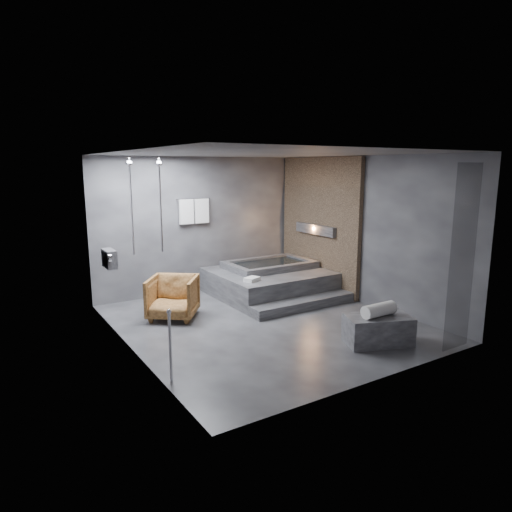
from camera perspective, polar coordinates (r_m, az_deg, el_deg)
room at (r=7.82m, az=2.59°, el=4.75°), size 5.00×5.04×2.82m
tub_deck at (r=9.43m, az=1.61°, el=-3.29°), size 2.20×2.00×0.50m
tub_step at (r=8.56m, az=6.02°, el=-5.98°), size 2.20×0.36×0.18m
concrete_bench at (r=7.09m, az=15.01°, el=-8.91°), size 1.08×0.84×0.43m
driftwood_chair at (r=8.06m, az=-10.35°, el=-5.11°), size 1.12×1.13×0.74m
rolled_towel at (r=6.97m, az=15.12°, el=-6.52°), size 0.56×0.20×0.20m
deck_towel at (r=8.50m, az=-0.51°, el=-2.92°), size 0.33×0.28×0.07m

